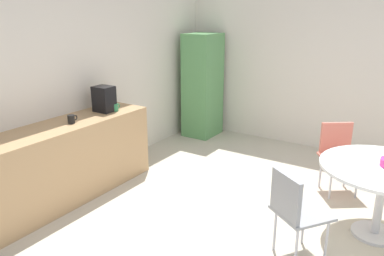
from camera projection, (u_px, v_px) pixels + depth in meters
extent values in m
cube|color=silver|center=(62.00, 81.00, 4.56)|extent=(6.00, 0.10, 2.60)
cube|color=silver|center=(371.00, 70.00, 5.41)|extent=(0.10, 6.00, 2.60)
cube|color=tan|center=(65.00, 162.00, 4.35)|extent=(2.28, 0.60, 0.90)
cube|color=#599959|center=(203.00, 86.00, 6.50)|extent=(0.60, 0.50, 1.75)
cylinder|color=silver|center=(374.00, 233.00, 3.74)|extent=(0.44, 0.44, 0.03)
cylinder|color=silver|center=(380.00, 200.00, 3.63)|extent=(0.08, 0.08, 0.70)
cylinder|color=silver|center=(303.00, 223.00, 3.55)|extent=(0.02, 0.02, 0.42)
cylinder|color=silver|center=(326.00, 241.00, 3.27)|extent=(0.02, 0.02, 0.42)
cylinder|color=silver|center=(275.00, 230.00, 3.44)|extent=(0.02, 0.02, 0.42)
cylinder|color=silver|center=(296.00, 249.00, 3.16)|extent=(0.02, 0.02, 0.42)
cube|color=gray|center=(302.00, 213.00, 3.29)|extent=(0.59, 0.59, 0.03)
cube|color=gray|center=(286.00, 196.00, 3.16)|extent=(0.25, 0.33, 0.38)
cylinder|color=silver|center=(357.00, 182.00, 4.40)|extent=(0.02, 0.02, 0.42)
cylinder|color=silver|center=(331.00, 182.00, 4.39)|extent=(0.02, 0.02, 0.42)
cylinder|color=silver|center=(345.00, 171.00, 4.70)|extent=(0.02, 0.02, 0.42)
cylinder|color=silver|center=(321.00, 171.00, 4.69)|extent=(0.02, 0.02, 0.42)
cube|color=#DB7260|center=(341.00, 159.00, 4.48)|extent=(0.59, 0.59, 0.03)
cube|color=#DB7260|center=(336.00, 137.00, 4.60)|extent=(0.25, 0.33, 0.38)
cylinder|color=black|center=(71.00, 119.00, 4.26)|extent=(0.08, 0.08, 0.09)
torus|color=black|center=(75.00, 118.00, 4.30)|extent=(0.06, 0.01, 0.06)
cylinder|color=#338C59|center=(115.00, 107.00, 4.77)|extent=(0.08, 0.08, 0.09)
torus|color=#338C59|center=(118.00, 106.00, 4.81)|extent=(0.06, 0.01, 0.06)
cube|color=black|center=(104.00, 99.00, 4.72)|extent=(0.20, 0.24, 0.32)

